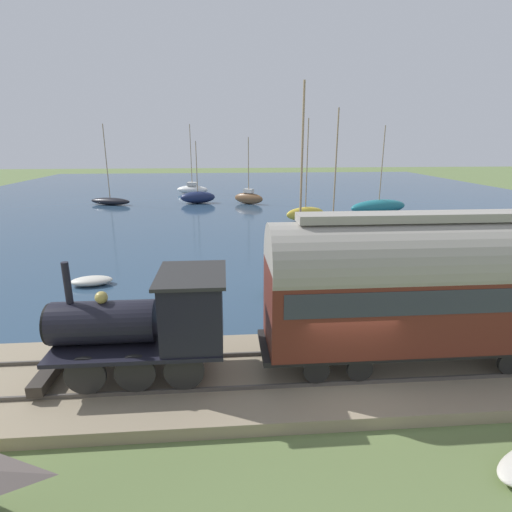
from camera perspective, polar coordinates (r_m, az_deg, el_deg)
The scene contains 17 objects.
ground_plane at distance 12.96m, azimuth 12.41°, elevation -18.24°, with size 200.00×200.00×0.00m, color #607542.
harbor_water at distance 54.16m, azimuth -0.87°, elevation 8.54°, with size 80.00×80.00×0.01m.
rail_embankment at distance 13.38m, azimuth 11.62°, elevation -15.98°, with size 4.85×56.00×0.50m.
steam_locomotive at distance 12.11m, azimuth -14.32°, elevation -8.65°, with size 2.46×5.46×3.54m.
passenger_coach at distance 13.10m, azimuth 23.55°, elevation -3.56°, with size 2.43×10.21×4.77m.
sailboat_teal at distance 42.51m, azimuth 17.10°, elevation 6.75°, with size 3.40×6.63×8.61m.
sailboat_white at distance 57.21m, azimuth -9.08°, elevation 9.43°, with size 2.48×4.60×9.32m.
sailboat_brown at distance 47.36m, azimuth -1.06°, elevation 8.34°, with size 2.95×3.70×7.57m.
sailboat_green at distance 19.41m, azimuth 6.05°, elevation -3.47°, with size 1.75×3.35×9.68m.
sailboat_yellow at distance 37.67m, azimuth 7.06°, elevation 6.12°, with size 2.08×3.99×9.10m.
sailboat_red at distance 27.99m, azimuth 10.76°, elevation 2.17°, with size 2.92×4.09×9.21m.
sailboat_navy at distance 48.43m, azimuth -8.31°, elevation 8.32°, with size 2.14×4.24×7.13m.
sailboat_black at distance 49.74m, azimuth -20.09°, elevation 7.43°, with size 2.93×5.17×8.99m.
rowboat_mid_harbor at distance 23.02m, azimuth 6.31°, elevation -1.49°, with size 1.92×2.19×0.55m.
rowboat_near_shore at distance 23.49m, azimuth 32.70°, elevation -3.72°, with size 2.11×2.62×0.54m.
rowboat_off_pier at distance 22.39m, azimuth -22.42°, elevation -3.30°, with size 1.34×2.20×0.46m.
rowboat_far_out at distance 24.97m, azimuth 21.77°, elevation -1.25°, with size 1.21×2.41×0.48m.
Camera 1 is at (-10.16, 3.46, 7.25)m, focal length 28.00 mm.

